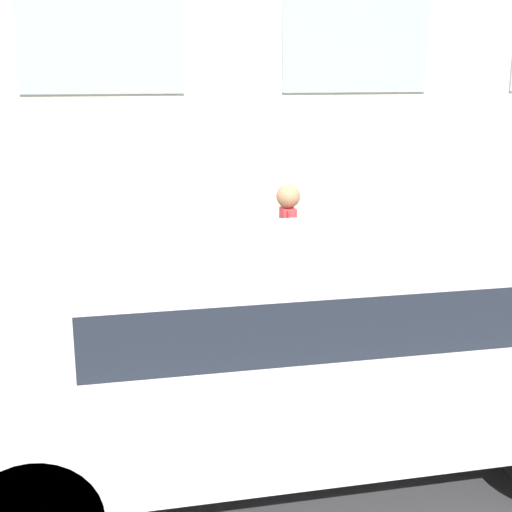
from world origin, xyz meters
TOP-DOWN VIEW (x-y plane):
  - ground_plane at (0.00, 0.00)m, footprint 80.00×80.00m
  - sidewalk at (1.43, 0.00)m, footprint 2.85×60.00m
  - fire_hydrant at (0.51, 0.56)m, footprint 0.31×0.43m
  - person at (1.02, -0.17)m, footprint 0.34×0.23m
  - parked_truck_silver_near at (-1.10, 0.35)m, footprint 1.88×4.99m

SIDE VIEW (x-z plane):
  - ground_plane at x=0.00m, z-range 0.00..0.00m
  - sidewalk at x=1.43m, z-range 0.00..0.14m
  - fire_hydrant at x=0.51m, z-range 0.15..0.83m
  - parked_truck_silver_near at x=-1.10m, z-range 0.13..1.64m
  - person at x=1.02m, z-range 0.29..1.71m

